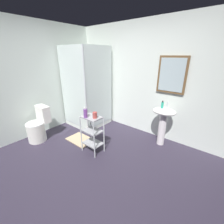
{
  "coord_description": "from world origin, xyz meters",
  "views": [
    {
      "loc": [
        1.65,
        -1.29,
        1.81
      ],
      "look_at": [
        0.2,
        0.48,
        0.92
      ],
      "focal_mm": 23.99,
      "sensor_mm": 36.0,
      "label": 1
    }
  ],
  "objects": [
    {
      "name": "conditioner_bottle_purple",
      "position": [
        -0.3,
        0.33,
        0.83
      ],
      "size": [
        0.07,
        0.07,
        0.2
      ],
      "color": "#7F47A0",
      "rests_on": "storage_cart"
    },
    {
      "name": "rinse_cup",
      "position": [
        -0.15,
        0.42,
        0.79
      ],
      "size": [
        0.08,
        0.08,
        0.11
      ],
      "primitive_type": "cylinder",
      "color": "#B24742",
      "rests_on": "storage_cart"
    },
    {
      "name": "bath_mat",
      "position": [
        -0.75,
        0.51,
        0.01
      ],
      "size": [
        0.6,
        0.4,
        0.02
      ],
      "primitive_type": "cube",
      "color": "tan",
      "rests_on": "ground_plane"
    },
    {
      "name": "wall_back",
      "position": [
        0.01,
        1.85,
        1.25
      ],
      "size": [
        4.2,
        0.14,
        2.5
      ],
      "color": "white",
      "rests_on": "ground_plane"
    },
    {
      "name": "toilet",
      "position": [
        -1.48,
        -0.05,
        0.31
      ],
      "size": [
        0.37,
        0.49,
        0.76
      ],
      "color": "white",
      "rests_on": "ground_plane"
    },
    {
      "name": "ground_plane",
      "position": [
        0.0,
        0.0,
        -0.01
      ],
      "size": [
        4.2,
        4.2,
        0.02
      ],
      "primitive_type": "cube",
      "color": "#2E2737"
    },
    {
      "name": "pedestal_sink",
      "position": [
        0.69,
        1.52,
        0.58
      ],
      "size": [
        0.46,
        0.37,
        0.81
      ],
      "color": "white",
      "rests_on": "ground_plane"
    },
    {
      "name": "storage_cart",
      "position": [
        -0.24,
        0.42,
        0.44
      ],
      "size": [
        0.38,
        0.28,
        0.74
      ],
      "color": "silver",
      "rests_on": "ground_plane"
    },
    {
      "name": "shower_stall",
      "position": [
        -1.21,
        1.18,
        0.46
      ],
      "size": [
        0.92,
        0.92,
        2.0
      ],
      "color": "white",
      "rests_on": "ground_plane"
    },
    {
      "name": "hand_soap_bottle",
      "position": [
        0.64,
        1.5,
        0.87
      ],
      "size": [
        0.05,
        0.05,
        0.15
      ],
      "color": "#2DBC99",
      "rests_on": "pedestal_sink"
    },
    {
      "name": "wall_left",
      "position": [
        -1.85,
        0.0,
        1.25
      ],
      "size": [
        0.1,
        4.2,
        2.5
      ],
      "primitive_type": "cube",
      "color": "white",
      "rests_on": "ground_plane"
    },
    {
      "name": "sink_faucet",
      "position": [
        0.69,
        1.64,
        0.86
      ],
      "size": [
        0.03,
        0.03,
        0.1
      ],
      "primitive_type": "cylinder",
      "color": "silver",
      "rests_on": "pedestal_sink"
    }
  ]
}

